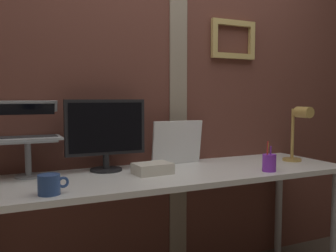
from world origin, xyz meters
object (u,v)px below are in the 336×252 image
Objects in this scene: desk_lamp at (299,128)px; pen_cup at (269,163)px; whiteboard_panel at (177,142)px; coffee_mug at (49,184)px; monitor at (106,131)px; laptop at (26,128)px.

desk_lamp reaches higher than pen_cup.
whiteboard_panel reaches higher than pen_cup.
coffee_mug is (-1.18, 0.00, -0.01)m from pen_cup.
monitor reaches higher than coffee_mug.
desk_lamp is at bearing -11.48° from monitor.
monitor is 0.57m from coffee_mug.
whiteboard_panel is 1.91× the size of pen_cup.
whiteboard_panel is at bearing 27.36° from coffee_mug.
monitor is 0.47m from whiteboard_panel.
laptop reaches higher than coffee_mug.
monitor reaches higher than pen_cup.
monitor reaches higher than laptop.
laptop is at bearing 97.13° from coffee_mug.
coffee_mug is at bearing -174.23° from desk_lamp.
whiteboard_panel is 0.57m from pen_cup.
pen_cup is 1.31× the size of coffee_mug.
pen_cup is at bearing -0.00° from coffee_mug.
laptop is 0.88m from whiteboard_panel.
desk_lamp is (1.61, -0.31, -0.03)m from laptop.
whiteboard_panel is 0.92× the size of desk_lamp.
monitor is 0.94m from pen_cup.
whiteboard_panel reaches higher than coffee_mug.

